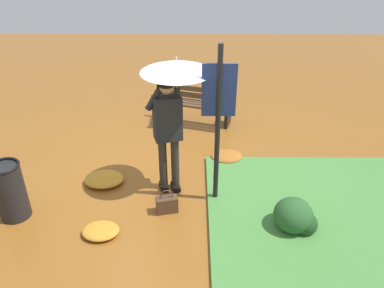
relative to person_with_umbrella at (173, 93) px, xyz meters
The scene contains 10 objects.
ground_plane 1.57m from the person_with_umbrella, 138.00° to the left, with size 18.00×18.00×0.00m, color brown.
person_with_umbrella is the anchor object (origin of this frame).
info_sign_post 0.67m from the person_with_umbrella, 24.55° to the right, with size 0.44×0.07×2.30m.
handbag 1.54m from the person_with_umbrella, 98.67° to the right, with size 0.32×0.20×0.37m.
park_bench 2.42m from the person_with_umbrella, 81.58° to the left, with size 1.44×0.77×0.75m.
trash_bin 2.53m from the person_with_umbrella, 162.85° to the right, with size 0.42×0.42×0.83m.
shrub_cluster 2.29m from the person_with_umbrella, 29.93° to the right, with size 0.56×0.51×0.46m.
leaf_pile_near_person 1.86m from the person_with_umbrella, behind, with size 0.61×0.49×0.13m.
leaf_pile_by_bench 2.04m from the person_with_umbrella, 131.82° to the right, with size 0.49×0.39×0.11m.
leaf_pile_far_path 1.89m from the person_with_umbrella, 43.59° to the left, with size 0.54×0.43×0.12m.
Camera 1 is at (0.47, -4.94, 3.55)m, focal length 36.10 mm.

